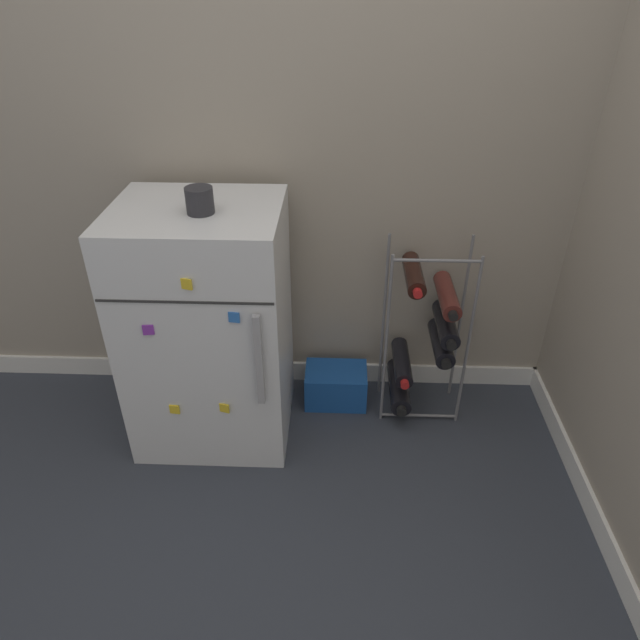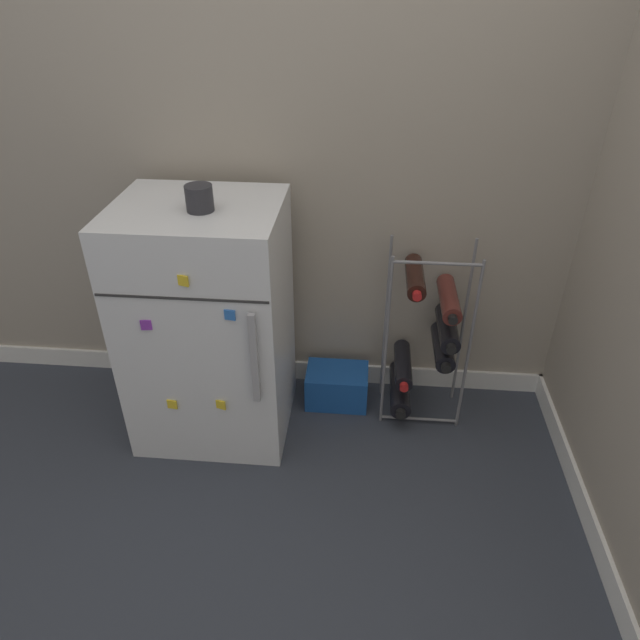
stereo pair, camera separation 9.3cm
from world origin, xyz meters
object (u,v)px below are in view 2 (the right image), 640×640
at_px(mini_fridge, 209,325).
at_px(wine_rack, 425,340).
at_px(fridge_top_cup, 199,198).
at_px(soda_box, 337,386).

distance_m(mini_fridge, wine_rack, 0.84).
distance_m(wine_rack, fridge_top_cup, 1.02).
distance_m(soda_box, fridge_top_cup, 1.03).
height_order(mini_fridge, fridge_top_cup, fridge_top_cup).
height_order(mini_fridge, wine_rack, mini_fridge).
bearing_deg(wine_rack, soda_box, 175.52).
relative_size(soda_box, fridge_top_cup, 2.91).
bearing_deg(wine_rack, fridge_top_cup, -167.56).
height_order(wine_rack, fridge_top_cup, fridge_top_cup).
bearing_deg(wine_rack, mini_fridge, -170.76).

